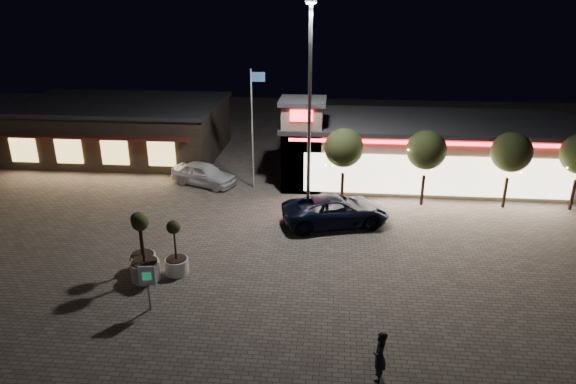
# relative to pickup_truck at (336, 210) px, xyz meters

# --- Properties ---
(ground) EXTENTS (90.00, 90.00, 0.00)m
(ground) POSITION_rel_pickup_truck_xyz_m (-3.62, -7.54, -0.85)
(ground) COLOR #6C6157
(ground) RESTS_ON ground
(retail_building) EXTENTS (20.40, 8.40, 6.10)m
(retail_building) POSITION_rel_pickup_truck_xyz_m (5.89, 8.27, 1.36)
(retail_building) COLOR gray
(retail_building) RESTS_ON ground
(restaurant_building) EXTENTS (16.40, 11.00, 4.30)m
(restaurant_building) POSITION_rel_pickup_truck_xyz_m (-17.62, 12.43, 1.31)
(restaurant_building) COLOR #382D23
(restaurant_building) RESTS_ON ground
(floodlight_pole) EXTENTS (0.60, 0.40, 12.38)m
(floodlight_pole) POSITION_rel_pickup_truck_xyz_m (-1.62, 0.46, 6.17)
(floodlight_pole) COLOR gray
(floodlight_pole) RESTS_ON ground
(flagpole) EXTENTS (0.95, 0.10, 8.00)m
(flagpole) POSITION_rel_pickup_truck_xyz_m (-5.52, 5.46, 3.90)
(flagpole) COLOR white
(flagpole) RESTS_ON ground
(string_tree_a) EXTENTS (2.42, 2.42, 4.79)m
(string_tree_a) POSITION_rel_pickup_truck_xyz_m (0.38, 3.46, 2.71)
(string_tree_a) COLOR #332319
(string_tree_a) RESTS_ON ground
(string_tree_b) EXTENTS (2.42, 2.42, 4.79)m
(string_tree_b) POSITION_rel_pickup_truck_xyz_m (5.38, 3.46, 2.71)
(string_tree_b) COLOR #332319
(string_tree_b) RESTS_ON ground
(string_tree_c) EXTENTS (2.42, 2.42, 4.79)m
(string_tree_c) POSITION_rel_pickup_truck_xyz_m (10.38, 3.46, 2.71)
(string_tree_c) COLOR #332319
(string_tree_c) RESTS_ON ground
(pickup_truck) EXTENTS (6.64, 4.37, 1.70)m
(pickup_truck) POSITION_rel_pickup_truck_xyz_m (0.00, 0.00, 0.00)
(pickup_truck) COLOR black
(pickup_truck) RESTS_ON ground
(white_sedan) EXTENTS (5.03, 3.47, 1.59)m
(white_sedan) POSITION_rel_pickup_truck_xyz_m (-9.13, 5.66, -0.05)
(white_sedan) COLOR white
(white_sedan) RESTS_ON ground
(pedestrian) EXTENTS (0.56, 0.75, 1.89)m
(pedestrian) POSITION_rel_pickup_truck_xyz_m (1.57, -12.66, 0.10)
(pedestrian) COLOR black
(pedestrian) RESTS_ON ground
(planter_left) EXTENTS (1.35, 1.35, 3.31)m
(planter_left) POSITION_rel_pickup_truck_xyz_m (-8.75, -6.97, 0.17)
(planter_left) COLOR silver
(planter_left) RESTS_ON ground
(planter_mid) EXTENTS (1.23, 1.23, 3.03)m
(planter_mid) POSITION_rel_pickup_truck_xyz_m (-9.16, -6.15, 0.09)
(planter_mid) COLOR silver
(planter_mid) RESTS_ON ground
(planter_right) EXTENTS (1.11, 1.11, 2.74)m
(planter_right) POSITION_rel_pickup_truck_xyz_m (-7.46, -6.29, -0.00)
(planter_right) COLOR silver
(planter_right) RESTS_ON ground
(valet_sign) EXTENTS (0.68, 0.17, 2.06)m
(valet_sign) POSITION_rel_pickup_truck_xyz_m (-7.71, -9.33, 0.59)
(valet_sign) COLOR gray
(valet_sign) RESTS_ON ground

